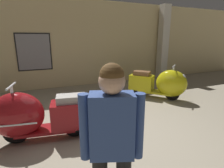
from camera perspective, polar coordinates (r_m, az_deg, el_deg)
ground_plane at (r=3.71m, az=-0.68°, el=-15.37°), size 60.00×60.00×0.00m
showroom_back_wall at (r=7.14m, az=-12.53°, el=12.38°), size 18.00×0.63×3.26m
scooter_0 at (r=3.54m, az=-23.44°, el=-9.23°), size 1.83×0.80×1.08m
scooter_1 at (r=5.71m, az=15.60°, el=0.16°), size 1.50×1.66×1.07m
visitor_0 at (r=1.66m, az=-0.06°, el=-17.87°), size 0.53×0.36×1.66m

